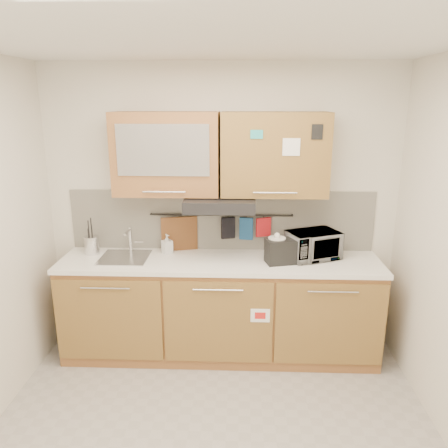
{
  "coord_description": "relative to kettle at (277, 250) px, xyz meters",
  "views": [
    {
      "loc": [
        0.18,
        -2.41,
        2.27
      ],
      "look_at": [
        0.04,
        1.05,
        1.29
      ],
      "focal_mm": 35.0,
      "sensor_mm": 36.0,
      "label": 1
    }
  ],
  "objects": [
    {
      "name": "ceiling",
      "position": [
        -0.49,
        -1.17,
        1.58
      ],
      "size": [
        3.2,
        3.2,
        0.0
      ],
      "primitive_type": "plane",
      "rotation": [
        3.14,
        0.0,
        0.0
      ],
      "color": "white",
      "rests_on": "wall_back"
    },
    {
      "name": "wall_back",
      "position": [
        -0.49,
        0.33,
        0.28
      ],
      "size": [
        3.2,
        0.0,
        3.2
      ],
      "primitive_type": "plane",
      "rotation": [
        1.57,
        0.0,
        0.0
      ],
      "color": "silver",
      "rests_on": "ground"
    },
    {
      "name": "base_cabinet",
      "position": [
        -0.49,
        0.03,
        -0.62
      ],
      "size": [
        2.8,
        0.64,
        0.88
      ],
      "color": "#985C36",
      "rests_on": "floor"
    },
    {
      "name": "countertop",
      "position": [
        -0.49,
        0.02,
        -0.12
      ],
      "size": [
        2.82,
        0.62,
        0.04
      ],
      "primitive_type": "cube",
      "color": "white",
      "rests_on": "base_cabinet"
    },
    {
      "name": "backsplash",
      "position": [
        -0.49,
        0.32,
        0.18
      ],
      "size": [
        2.8,
        0.02,
        0.56
      ],
      "primitive_type": "cube",
      "color": "silver",
      "rests_on": "countertop"
    },
    {
      "name": "upper_cabinets",
      "position": [
        -0.5,
        0.16,
        0.81
      ],
      "size": [
        1.82,
        0.37,
        0.7
      ],
      "color": "#985C36",
      "rests_on": "wall_back"
    },
    {
      "name": "range_hood",
      "position": [
        -0.49,
        0.08,
        0.4
      ],
      "size": [
        0.6,
        0.46,
        0.1
      ],
      "primitive_type": "cube",
      "color": "black",
      "rests_on": "upper_cabinets"
    },
    {
      "name": "sink",
      "position": [
        -1.34,
        0.04,
        -0.1
      ],
      "size": [
        0.42,
        0.4,
        0.26
      ],
      "color": "silver",
      "rests_on": "countertop"
    },
    {
      "name": "utensil_rail",
      "position": [
        -0.49,
        0.28,
        0.24
      ],
      "size": [
        1.3,
        0.02,
        0.02
      ],
      "primitive_type": "cylinder",
      "rotation": [
        0.0,
        1.57,
        0.0
      ],
      "color": "black",
      "rests_on": "backsplash"
    },
    {
      "name": "utensil_crock",
      "position": [
        -1.67,
        0.14,
        -0.02
      ],
      "size": [
        0.15,
        0.15,
        0.33
      ],
      "rotation": [
        0.0,
        0.0,
        -0.15
      ],
      "color": "silver",
      "rests_on": "countertop"
    },
    {
      "name": "kettle",
      "position": [
        0.0,
        0.0,
        0.0
      ],
      "size": [
        0.2,
        0.18,
        0.26
      ],
      "rotation": [
        0.0,
        0.0,
        -0.24
      ],
      "color": "white",
      "rests_on": "countertop"
    },
    {
      "name": "toaster",
      "position": [
        0.05,
        -0.02,
        0.0
      ],
      "size": [
        0.31,
        0.23,
        0.21
      ],
      "rotation": [
        0.0,
        0.0,
        0.25
      ],
      "color": "black",
      "rests_on": "countertop"
    },
    {
      "name": "microwave",
      "position": [
        0.33,
        0.1,
        0.02
      ],
      "size": [
        0.52,
        0.45,
        0.24
      ],
      "primitive_type": "imported",
      "rotation": [
        0.0,
        0.0,
        0.41
      ],
      "color": "#999999",
      "rests_on": "countertop"
    },
    {
      "name": "soap_bottle",
      "position": [
        -0.98,
        0.18,
        -0.01
      ],
      "size": [
        0.12,
        0.12,
        0.18
      ],
      "primitive_type": "imported",
      "rotation": [
        0.0,
        0.0,
        0.68
      ],
      "color": "#999999",
      "rests_on": "countertop"
    },
    {
      "name": "cutting_board",
      "position": [
        -0.88,
        0.27,
        0.01
      ],
      "size": [
        0.33,
        0.11,
        0.41
      ],
      "primitive_type": "cube",
      "rotation": [
        0.0,
        0.0,
        0.25
      ],
      "color": "brown",
      "rests_on": "utensil_rail"
    },
    {
      "name": "oven_mitt",
      "position": [
        -0.26,
        0.27,
        0.11
      ],
      "size": [
        0.13,
        0.05,
        0.21
      ],
      "primitive_type": "cube",
      "rotation": [
        0.0,
        0.0,
        -0.16
      ],
      "color": "navy",
      "rests_on": "utensil_rail"
    },
    {
      "name": "dark_pouch",
      "position": [
        -0.43,
        0.27,
        0.12
      ],
      "size": [
        0.13,
        0.07,
        0.2
      ],
      "primitive_type": "cube",
      "rotation": [
        0.0,
        0.0,
        0.24
      ],
      "color": "black",
      "rests_on": "utensil_rail"
    },
    {
      "name": "pot_holder",
      "position": [
        -0.1,
        0.27,
        0.13
      ],
      "size": [
        0.14,
        0.07,
        0.17
      ],
      "primitive_type": "cube",
      "rotation": [
        0.0,
        0.0,
        0.39
      ],
      "color": "red",
      "rests_on": "utensil_rail"
    }
  ]
}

